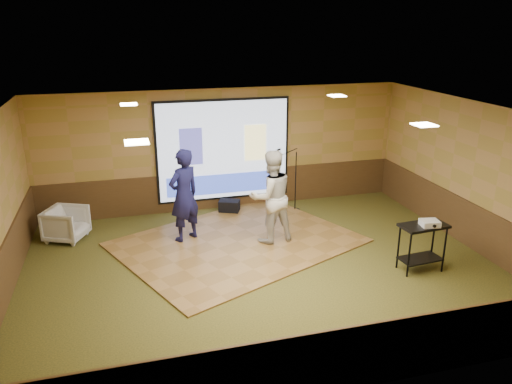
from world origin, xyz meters
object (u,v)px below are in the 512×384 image
object	(u,v)px
av_table	(422,239)
duffel_bag	(229,206)
projector	(430,223)
banquet_chair	(66,224)
player_left	(184,195)
player_right	(271,197)
mic_stand	(293,192)
projector_screen	(224,151)
dance_floor	(238,242)

from	to	relation	value
av_table	duffel_bag	distance (m)	4.87
projector	duffel_bag	world-z (taller)	projector
banquet_chair	player_left	bearing A→B (deg)	-81.76
player_left	duffel_bag	distance (m)	2.08
player_right	projector	distance (m)	3.18
duffel_bag	mic_stand	bearing A→B (deg)	-11.29
duffel_bag	projector_screen	bearing A→B (deg)	96.97
av_table	player_left	bearing A→B (deg)	148.47
player_left	player_right	size ratio (longest dim) A/B	1.01
projector	banquet_chair	size ratio (longest dim) A/B	0.41
player_left	av_table	distance (m)	4.84
dance_floor	projector	bearing A→B (deg)	-34.70
banquet_chair	player_right	bearing A→B (deg)	-82.15
projector_screen	banquet_chair	distance (m)	4.00
projector_screen	banquet_chair	bearing A→B (deg)	-164.75
projector_screen	av_table	xyz separation A→B (m)	(2.89, -4.27, -0.83)
projector_screen	dance_floor	size ratio (longest dim) A/B	0.71
player_right	mic_stand	world-z (taller)	player_right
player_left	mic_stand	bearing A→B (deg)	170.47
projector_screen	mic_stand	distance (m)	1.99
dance_floor	banquet_chair	size ratio (longest dim) A/B	5.92
dance_floor	mic_stand	size ratio (longest dim) A/B	2.87
projector	mic_stand	xyz separation A→B (m)	(-1.35, 3.69, -0.49)
player_right	av_table	bearing A→B (deg)	131.55
av_table	duffel_bag	bearing A→B (deg)	125.97
dance_floor	mic_stand	xyz separation A→B (m)	(1.79, 1.52, 0.48)
player_right	duffel_bag	xyz separation A→B (m)	(-0.47, 1.95, -0.88)
player_left	projector	size ratio (longest dim) A/B	6.13
duffel_bag	player_right	bearing A→B (deg)	-76.31
player_left	projector_screen	bearing A→B (deg)	-155.64
mic_stand	banquet_chair	world-z (taller)	mic_stand
mic_stand	banquet_chair	distance (m)	5.32
projector_screen	banquet_chair	xyz separation A→B (m)	(-3.70, -1.01, -1.11)
player_right	mic_stand	size ratio (longest dim) A/B	1.22
banquet_chair	duffel_bag	xyz separation A→B (m)	(3.75, 0.66, -0.21)
mic_stand	projector	bearing A→B (deg)	-59.84
banquet_chair	duffel_bag	bearing A→B (deg)	-55.21
player_right	player_left	bearing A→B (deg)	-26.15
av_table	duffel_bag	xyz separation A→B (m)	(-2.84, 3.92, -0.49)
dance_floor	banquet_chair	xyz separation A→B (m)	(-3.52, 1.17, 0.34)
projector	mic_stand	bearing A→B (deg)	119.46
player_left	banquet_chair	size ratio (longest dim) A/B	2.53
av_table	banquet_chair	xyz separation A→B (m)	(-6.59, 3.26, -0.28)
player_right	mic_stand	bearing A→B (deg)	-132.21
banquet_chair	duffel_bag	size ratio (longest dim) A/B	1.61
projector_screen	projector	world-z (taller)	projector_screen
player_right	projector_screen	bearing A→B (deg)	-85.97
dance_floor	av_table	world-z (taller)	av_table
projector_screen	player_left	bearing A→B (deg)	-125.12
player_right	duffel_bag	distance (m)	2.19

